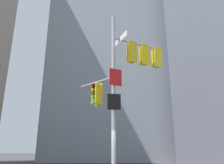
# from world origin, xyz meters

# --- Properties ---
(building_mid_block) EXTENTS (17.81, 17.81, 35.23)m
(building_mid_block) POSITION_xyz_m (0.45, 26.26, 17.62)
(building_mid_block) COLOR #9399A3
(building_mid_block) RESTS_ON ground
(signal_pole_assembly) EXTENTS (4.38, 2.38, 8.24)m
(signal_pole_assembly) POSITION_xyz_m (0.65, 0.49, 5.27)
(signal_pole_assembly) COLOR #9EA0A3
(signal_pole_assembly) RESTS_ON ground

